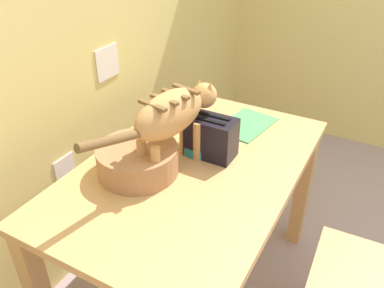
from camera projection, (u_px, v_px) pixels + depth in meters
wall_rear at (62, 16)px, 1.65m from camera, size 4.22×0.11×2.50m
dining_table at (192, 183)px, 1.65m from camera, size 1.25×0.80×0.75m
cat at (173, 115)px, 1.47m from camera, size 0.66×0.19×0.33m
saucer_bowl at (203, 143)px, 1.71m from camera, size 0.21×0.21×0.04m
coffee_mug at (204, 130)px, 1.68m from camera, size 0.12×0.08×0.08m
magazine at (246, 124)px, 1.88m from camera, size 0.32×0.24×0.01m
book_stack at (182, 113)px, 1.93m from camera, size 0.17×0.13×0.05m
wicker_basket at (138, 159)px, 1.53m from camera, size 0.31×0.31×0.11m
toaster at (211, 137)px, 1.62m from camera, size 0.12×0.20×0.18m
wooden_chair_near at (382, 281)px, 1.48m from camera, size 0.44×0.44×0.92m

